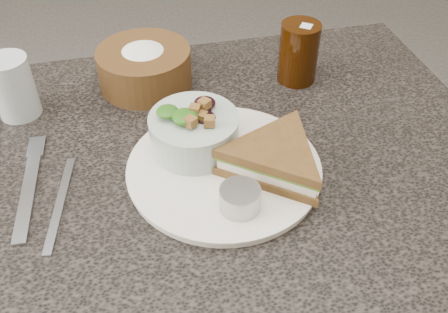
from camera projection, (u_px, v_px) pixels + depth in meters
The scene contains 11 objects.
dining_table at pixel (189, 308), 0.98m from camera, with size 1.00×0.70×0.75m, color black.
dinner_plate at pixel (224, 169), 0.72m from camera, with size 0.28×0.28×0.01m, color silver.
sandwich at pixel (276, 158), 0.69m from camera, with size 0.18×0.18×0.05m, color brown, non-canonical shape.
salad_bowl at pixel (194, 127), 0.72m from camera, with size 0.13×0.13×0.08m, color #A0B2A8, non-canonical shape.
dressing_ramekin at pixel (240, 199), 0.65m from camera, with size 0.05×0.05×0.03m, color #A3A3A3.
orange_wedge at pixel (210, 121), 0.77m from camera, with size 0.06×0.06×0.03m, color orange.
fork at pixel (28, 191), 0.69m from camera, with size 0.02×0.19×0.01m, color #A1A5B0.
knife at pixel (60, 203), 0.68m from camera, with size 0.01×0.18×0.00m, color #9499A4.
bread_basket at pixel (144, 61), 0.86m from camera, with size 0.16×0.16×0.09m, color brown, non-canonical shape.
cola_glass at pixel (299, 50), 0.86m from camera, with size 0.07×0.07×0.12m, color black, non-canonical shape.
water_glass at pixel (13, 87), 0.79m from camera, with size 0.07×0.07×0.10m, color #B1BDC2.
Camera 1 is at (-0.05, -0.52, 1.25)m, focal length 40.00 mm.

